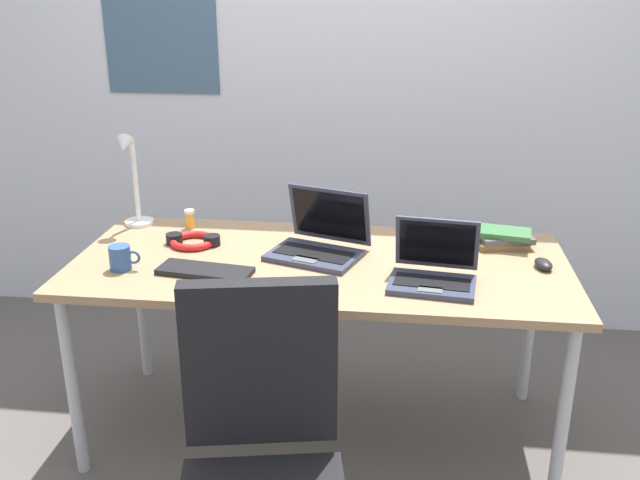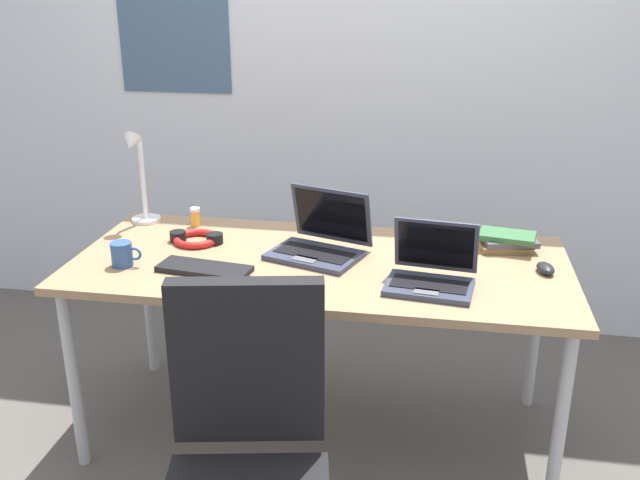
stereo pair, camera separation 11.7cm
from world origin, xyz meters
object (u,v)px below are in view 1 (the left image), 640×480
Objects in this scene: laptop_near_lamp at (433,272)px; headphones at (193,241)px; external_keyboard at (205,271)px; computer_mouse at (543,264)px; cell_phone at (420,249)px; book_stack at (503,238)px; laptop_back_left at (319,242)px; pill_bottle at (190,219)px; coffee_mug at (121,258)px; desk_lamp at (132,181)px.

headphones is at bearing 164.04° from laptop_near_lamp.
external_keyboard is 3.44× the size of computer_mouse.
cell_phone is 0.59× the size of book_stack.
laptop_back_left is 1.84× the size of headphones.
external_keyboard is 1.43× the size of book_stack.
headphones is 2.71× the size of pill_bottle.
laptop_near_lamp is at bearing 0.53° from coffee_mug.
coffee_mug is at bearing -143.81° from cell_phone.
external_keyboard is (-0.37, -0.23, -0.04)m from laptop_back_left.
laptop_near_lamp is 2.29× the size of cell_phone.
coffee_mug is (0.11, -0.44, -0.15)m from desk_lamp.
computer_mouse is 1.50m from coffee_mug.
book_stack is (-0.12, 0.21, 0.02)m from computer_mouse.
coffee_mug is (-0.30, 0.00, 0.03)m from external_keyboard.
laptop_back_left is at bearing -21.86° from pill_bottle.
cell_phone is (1.16, -0.13, -0.19)m from desk_lamp.
laptop_near_lamp is 2.76× the size of coffee_mug.
headphones is at bearing -173.96° from book_stack.
desk_lamp is at bearing 149.63° from headphones.
laptop_near_lamp is at bearing -15.96° from headphones.
pill_bottle is (-1.37, 0.26, 0.02)m from computer_mouse.
headphones is (0.29, -0.17, -0.18)m from desk_lamp.
laptop_near_lamp is at bearing -167.69° from computer_mouse.
desk_lamp is 5.07× the size of pill_bottle.
cell_phone is 1.20× the size of coffee_mug.
desk_lamp reaches higher than headphones.
laptop_near_lamp reaches higher than headphones.
computer_mouse is at bearing -10.90° from pill_bottle.
laptop_near_lamp is 1.46× the size of headphones.
book_stack is at bearing 107.26° from computer_mouse.
external_keyboard is at bearing -67.40° from pill_bottle.
laptop_back_left is 0.47m from laptop_near_lamp.
computer_mouse is at bearing -3.64° from headphones.
pill_bottle is at bearing 158.14° from laptop_back_left.
laptop_back_left reaches higher than pill_bottle.
laptop_back_left is at bearing 152.49° from laptop_near_lamp.
book_stack reaches higher than headphones.
cell_phone is (-0.43, 0.12, -0.01)m from computer_mouse.
laptop_back_left is 1.26× the size of laptop_near_lamp.
computer_mouse is 0.45m from cell_phone.
external_keyboard is (-0.79, -0.01, -0.03)m from laptop_near_lamp.
desk_lamp is 1.02× the size of laptop_back_left.
desk_lamp reaches higher than external_keyboard.
cell_phone is at bearing -164.92° from book_stack.
pill_bottle is 0.47m from coffee_mug.
laptop_near_lamp is 0.79m from external_keyboard.
computer_mouse is (1.60, -0.25, -0.18)m from desk_lamp.
desk_lamp is 1.87× the size of headphones.
headphones is 1.19m from book_stack.
headphones is (-0.50, 0.04, -0.03)m from laptop_back_left.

